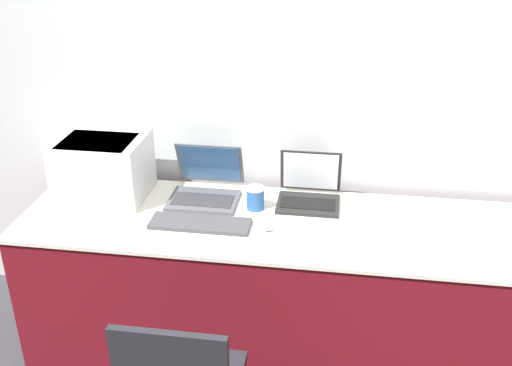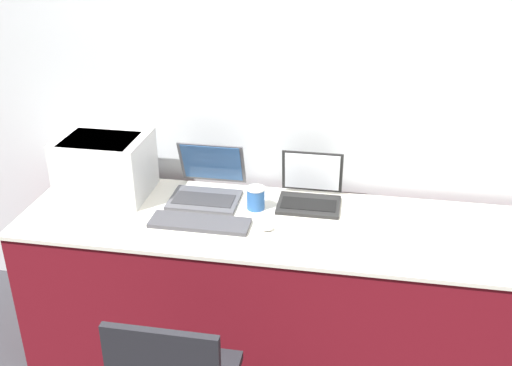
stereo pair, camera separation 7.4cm
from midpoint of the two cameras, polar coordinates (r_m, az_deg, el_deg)
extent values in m
cube|color=silver|center=(3.11, 2.76, 8.66)|extent=(8.00, 0.05, 2.60)
cube|color=maroon|center=(3.11, 1.49, -10.26)|extent=(2.52, 0.71, 0.78)
cube|color=silver|center=(2.89, 1.58, -3.86)|extent=(2.54, 0.73, 0.02)
cube|color=silver|center=(3.17, -15.01, 1.47)|extent=(0.44, 0.36, 0.32)
cube|color=#51565B|center=(3.10, -15.53, 3.40)|extent=(0.35, 0.27, 0.06)
cube|color=#4C4C51|center=(3.07, -5.72, -1.68)|extent=(0.35, 0.26, 0.02)
cube|color=#2D2D30|center=(3.06, -5.79, -1.62)|extent=(0.31, 0.14, 0.00)
cube|color=#4C4C51|center=(3.17, -5.06, 1.87)|extent=(0.35, 0.10, 0.25)
cube|color=#2D5184|center=(3.17, -5.09, 1.86)|extent=(0.32, 0.09, 0.22)
cube|color=black|center=(3.03, 4.27, -2.03)|extent=(0.31, 0.23, 0.02)
cube|color=black|center=(3.01, 4.26, -1.96)|extent=(0.28, 0.13, 0.00)
cube|color=black|center=(3.10, 4.55, 1.16)|extent=(0.31, 0.04, 0.23)
cube|color=silver|center=(3.09, 4.54, 1.12)|extent=(0.28, 0.04, 0.21)
cube|color=#3D3D42|center=(2.86, -6.09, -3.88)|extent=(0.48, 0.15, 0.02)
cylinder|color=#285699|center=(2.98, -0.78, -1.53)|extent=(0.09, 0.09, 0.11)
cylinder|color=white|center=(2.95, -0.79, -0.53)|extent=(0.09, 0.09, 0.01)
ellipsoid|color=silver|center=(2.80, 0.34, -4.19)|extent=(0.06, 0.05, 0.04)
camera|label=1|loc=(0.04, -90.75, -0.36)|focal=42.00mm
camera|label=2|loc=(0.04, 89.25, 0.36)|focal=42.00mm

